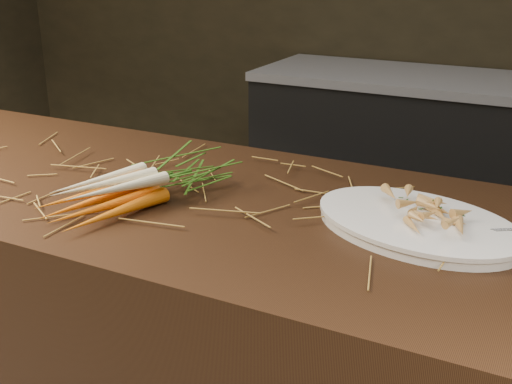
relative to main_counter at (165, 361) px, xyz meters
The scene contains 7 objects.
main_counter is the anchor object (origin of this frame).
back_counter 1.90m from the main_counter, 80.93° to the left, with size 1.82×0.62×0.84m.
straw_bedding 0.46m from the main_counter, 90.00° to the left, with size 1.40×0.60×0.02m, color olive, non-canonical shape.
root_veg_bunch 0.50m from the main_counter, 41.81° to the right, with size 0.26×0.45×0.08m.
serving_platter 0.73m from the main_counter, ahead, with size 0.38×0.26×0.02m, color white, non-canonical shape.
roasted_veg_heap 0.75m from the main_counter, ahead, with size 0.19×0.14×0.04m, color #A57A36, non-canonical shape.
serving_fork 0.83m from the main_counter, ahead, with size 0.01×0.15×0.00m, color silver.
Camera 1 is at (0.78, -0.75, 1.38)m, focal length 45.00 mm.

